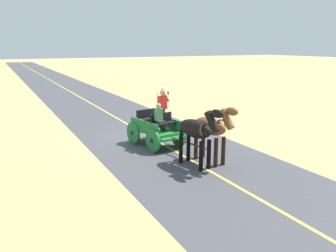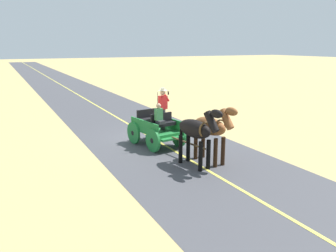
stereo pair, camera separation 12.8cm
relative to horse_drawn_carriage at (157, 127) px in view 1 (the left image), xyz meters
The scene contains 6 objects.
ground_plane 1.37m from the horse_drawn_carriage, 106.08° to the right, with size 200.00×200.00×0.00m, color tan.
road_surface 1.37m from the horse_drawn_carriage, 106.08° to the right, with size 6.15×160.00×0.01m, color #424247.
road_centre_stripe 1.36m from the horse_drawn_carriage, 106.08° to the right, with size 0.12×160.00×0.00m, color #DBCC4C.
horse_drawn_carriage is the anchor object (origin of this frame).
horse_near_side 3.09m from the horse_drawn_carriage, 106.07° to the left, with size 0.79×2.15×2.21m.
horse_off_side 3.09m from the horse_drawn_carriage, 92.68° to the left, with size 0.83×2.15×2.21m.
Camera 1 is at (6.38, 14.13, 4.25)m, focal length 37.15 mm.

